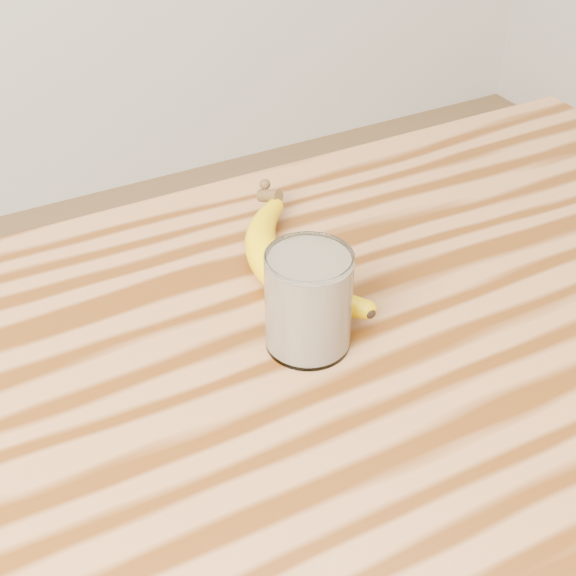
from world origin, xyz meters
name	(u,v)px	position (x,y,z in m)	size (l,w,h in m)	color
table	(364,455)	(0.00, 0.00, 0.77)	(1.20, 0.80, 0.90)	#986339
smoothie_glass	(308,301)	(-0.04, 0.06, 0.95)	(0.09, 0.09, 0.11)	white
banana	(270,267)	(-0.02, 0.17, 0.92)	(0.12, 0.33, 0.04)	#E0B000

